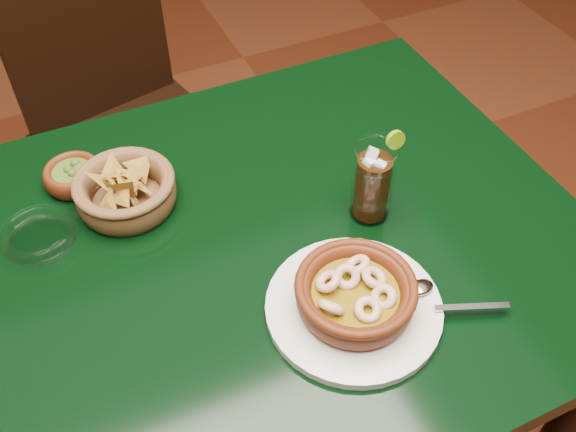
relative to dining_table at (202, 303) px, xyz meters
name	(u,v)px	position (x,y,z in m)	size (l,w,h in m)	color
dining_table	(202,303)	(0.00, 0.00, 0.00)	(1.20, 0.80, 0.75)	black
dining_chair	(125,121)	(0.03, 0.71, -0.16)	(0.50, 0.50, 0.90)	black
shrimp_plate	(355,297)	(0.17, -0.17, 0.13)	(0.31, 0.24, 0.07)	silver
chip_basket	(126,191)	(-0.06, 0.16, 0.13)	(0.19, 0.19, 0.11)	brown
guacamole_ramekin	(73,175)	(-0.12, 0.25, 0.12)	(0.11, 0.11, 0.04)	#491B0A
cola_drink	(373,183)	(0.28, -0.02, 0.17)	(0.13, 0.13, 0.15)	white
glass_ashtray	(38,236)	(-0.20, 0.14, 0.11)	(0.12, 0.12, 0.03)	white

